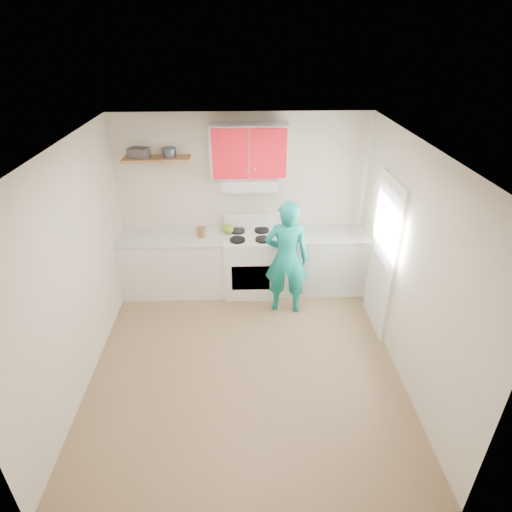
{
  "coord_description": "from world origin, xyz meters",
  "views": [
    {
      "loc": [
        -0.01,
        -3.89,
        3.6
      ],
      "look_at": [
        0.15,
        0.55,
        1.15
      ],
      "focal_mm": 29.48,
      "sensor_mm": 36.0,
      "label": 1
    }
  ],
  "objects_px": {
    "tin": "(169,152)",
    "kettle": "(228,229)",
    "crock": "(201,233)",
    "stove": "(250,263)",
    "person": "(287,258)"
  },
  "relations": [
    {
      "from": "tin",
      "to": "kettle",
      "type": "xyz_separation_m",
      "value": [
        0.76,
        -0.11,
        -1.1
      ]
    },
    {
      "from": "kettle",
      "to": "crock",
      "type": "height_order",
      "value": "kettle"
    },
    {
      "from": "stove",
      "to": "kettle",
      "type": "relative_size",
      "value": 5.37
    },
    {
      "from": "kettle",
      "to": "crock",
      "type": "relative_size",
      "value": 1.08
    },
    {
      "from": "stove",
      "to": "kettle",
      "type": "distance_m",
      "value": 0.63
    },
    {
      "from": "stove",
      "to": "crock",
      "type": "bearing_deg",
      "value": 179.27
    },
    {
      "from": "stove",
      "to": "crock",
      "type": "xyz_separation_m",
      "value": [
        -0.7,
        0.01,
        0.52
      ]
    },
    {
      "from": "kettle",
      "to": "crock",
      "type": "xyz_separation_m",
      "value": [
        -0.38,
        -0.09,
        -0.01
      ]
    },
    {
      "from": "kettle",
      "to": "tin",
      "type": "bearing_deg",
      "value": 151.92
    },
    {
      "from": "tin",
      "to": "crock",
      "type": "bearing_deg",
      "value": -27.71
    },
    {
      "from": "crock",
      "to": "person",
      "type": "distance_m",
      "value": 1.31
    },
    {
      "from": "stove",
      "to": "kettle",
      "type": "xyz_separation_m",
      "value": [
        -0.32,
        0.1,
        0.53
      ]
    },
    {
      "from": "stove",
      "to": "tin",
      "type": "relative_size",
      "value": 4.85
    },
    {
      "from": "crock",
      "to": "person",
      "type": "bearing_deg",
      "value": -24.09
    },
    {
      "from": "kettle",
      "to": "person",
      "type": "distance_m",
      "value": 1.03
    }
  ]
}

